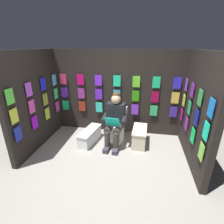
% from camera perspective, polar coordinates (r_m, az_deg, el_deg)
% --- Properties ---
extents(ground_plane, '(30.00, 30.00, 0.00)m').
position_cam_1_polar(ground_plane, '(3.07, -4.17, -22.03)').
color(ground_plane, gray).
extents(display_wall_back, '(3.21, 0.14, 2.04)m').
position_cam_1_polar(display_wall_back, '(4.22, 1.79, 6.44)').
color(display_wall_back, black).
rests_on(display_wall_back, ground).
extents(display_wall_left, '(0.14, 1.83, 2.04)m').
position_cam_1_polar(display_wall_left, '(3.40, 26.81, 0.39)').
color(display_wall_left, black).
rests_on(display_wall_left, ground).
extents(display_wall_right, '(0.14, 1.83, 2.04)m').
position_cam_1_polar(display_wall_right, '(3.93, -24.38, 3.39)').
color(display_wall_right, black).
rests_on(display_wall_right, ground).
extents(toilet, '(0.42, 0.57, 0.77)m').
position_cam_1_polar(toilet, '(4.02, 1.68, -4.91)').
color(toilet, white).
rests_on(toilet, ground).
extents(person_reading, '(0.55, 0.71, 1.19)m').
position_cam_1_polar(person_reading, '(3.71, 0.96, -2.62)').
color(person_reading, black).
rests_on(person_reading, ground).
extents(comic_longbox_near, '(0.33, 0.66, 0.38)m').
position_cam_1_polar(comic_longbox_near, '(3.94, 9.18, -8.01)').
color(comic_longbox_near, beige).
rests_on(comic_longbox_near, ground).
extents(comic_longbox_far, '(0.40, 0.79, 0.31)m').
position_cam_1_polar(comic_longbox_far, '(4.01, -7.44, -7.91)').
color(comic_longbox_far, silver).
rests_on(comic_longbox_far, ground).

